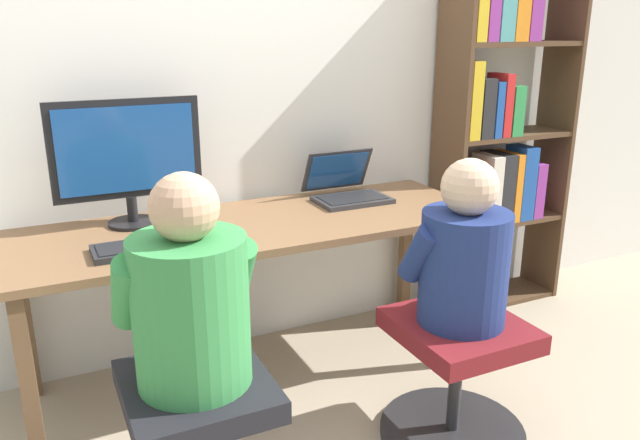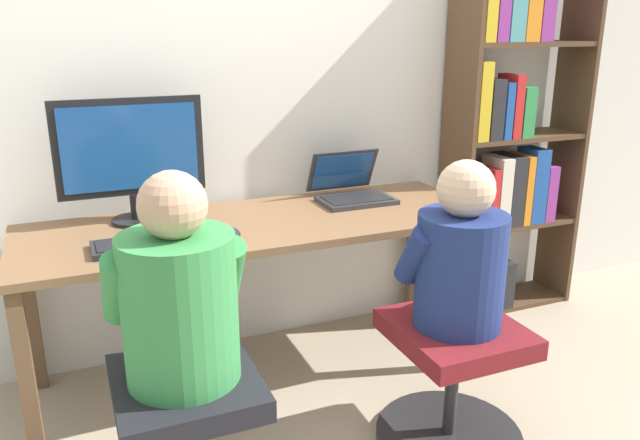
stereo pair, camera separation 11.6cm
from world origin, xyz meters
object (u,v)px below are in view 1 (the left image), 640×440
keyboard (156,245)px  bookshelf (496,143)px  laptop (347,190)px  desktop_monitor (128,158)px  person_at_laptop (464,255)px  office_chair_right (456,376)px  person_at_monitor (190,298)px

keyboard → bookshelf: (1.79, 0.34, 0.17)m
bookshelf → laptop: bearing=-176.5°
desktop_monitor → bookshelf: 1.81m
desktop_monitor → bookshelf: (1.81, 0.02, -0.09)m
desktop_monitor → person_at_laptop: 1.30m
keyboard → bookshelf: bookshelf is taller
laptop → bookshelf: bookshelf is taller
desktop_monitor → person_at_laptop: desktop_monitor is taller
office_chair_right → person_at_laptop: person_at_laptop is taller
keyboard → person_at_laptop: size_ratio=0.75×
laptop → person_at_monitor: person_at_monitor is taller
person_at_laptop → bookshelf: (0.87, 0.87, 0.17)m
laptop → office_chair_right: laptop is taller
office_chair_right → keyboard: bearing=149.8°
keyboard → office_chair_right: size_ratio=0.81×
keyboard → person_at_monitor: person_at_monitor is taller
keyboard → office_chair_right: 1.16m
keyboard → person_at_monitor: bearing=-91.1°
office_chair_right → person_at_laptop: 0.46m
person_at_monitor → person_at_laptop: bearing=-1.7°
keyboard → office_chair_right: (0.92, -0.53, -0.47)m
person_at_monitor → person_at_laptop: 0.93m
person_at_monitor → person_at_laptop: (0.93, -0.03, -0.02)m
bookshelf → keyboard: bearing=-169.4°
desktop_monitor → bookshelf: bearing=0.5°
bookshelf → desktop_monitor: bearing=-179.5°
laptop → bookshelf: (0.88, 0.05, 0.13)m
laptop → keyboard: 0.95m
desktop_monitor → keyboard: bearing=-85.9°
desktop_monitor → person_at_monitor: (0.01, -0.82, -0.24)m
keyboard → bookshelf: size_ratio=0.23×
person_at_laptop → office_chair_right: bearing=-90.0°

